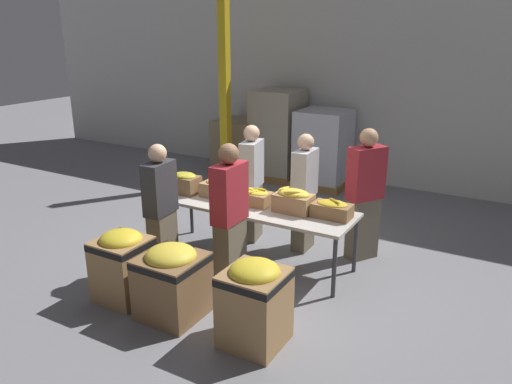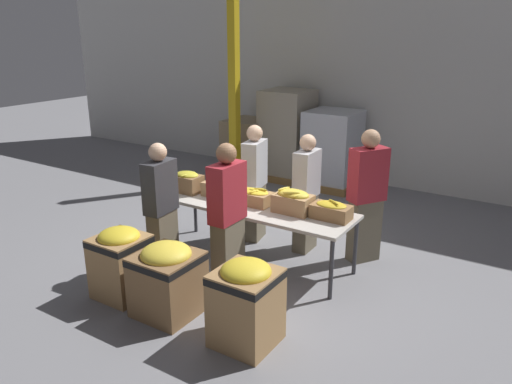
{
  "view_description": "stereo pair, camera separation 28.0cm",
  "coord_description": "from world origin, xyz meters",
  "px_view_note": "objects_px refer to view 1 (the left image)",
  "views": [
    {
      "loc": [
        2.96,
        -5.12,
        2.92
      ],
      "look_at": [
        0.09,
        -0.08,
        0.98
      ],
      "focal_mm": 35.0,
      "sensor_mm": 36.0,
      "label": 1
    },
    {
      "loc": [
        3.2,
        -4.97,
        2.92
      ],
      "look_at": [
        0.09,
        -0.08,
        0.98
      ],
      "focal_mm": 35.0,
      "sensor_mm": 36.0,
      "label": 2
    }
  ],
  "objects_px": {
    "pallet_stack_2": "(323,149)",
    "banana_box_4": "(332,209)",
    "donation_bin_1": "(172,279)",
    "donation_bin_2": "(255,301)",
    "volunteer_1": "(161,210)",
    "pallet_stack_1": "(239,147)",
    "pallet_stack_0": "(277,135)",
    "volunteer_0": "(304,193)",
    "banana_box_1": "(220,188)",
    "volunteer_4": "(252,184)",
    "volunteer_2": "(365,196)",
    "banana_box_0": "(185,182)",
    "volunteer_3": "(230,218)",
    "banana_box_3": "(293,200)",
    "sorting_table": "(253,209)",
    "donation_bin_0": "(123,263)",
    "banana_box_2": "(253,196)",
    "support_pillar": "(225,79)"
  },
  "relations": [
    {
      "from": "pallet_stack_0",
      "to": "pallet_stack_2",
      "type": "distance_m",
      "value": 1.01
    },
    {
      "from": "sorting_table",
      "to": "volunteer_1",
      "type": "relative_size",
      "value": 1.61
    },
    {
      "from": "banana_box_4",
      "to": "pallet_stack_1",
      "type": "bearing_deg",
      "value": 134.95
    },
    {
      "from": "banana_box_0",
      "to": "volunteer_2",
      "type": "height_order",
      "value": "volunteer_2"
    },
    {
      "from": "sorting_table",
      "to": "banana_box_4",
      "type": "bearing_deg",
      "value": 5.06
    },
    {
      "from": "support_pillar",
      "to": "pallet_stack_2",
      "type": "height_order",
      "value": "support_pillar"
    },
    {
      "from": "sorting_table",
      "to": "banana_box_1",
      "type": "bearing_deg",
      "value": 172.45
    },
    {
      "from": "banana_box_2",
      "to": "volunteer_1",
      "type": "distance_m",
      "value": 1.16
    },
    {
      "from": "donation_bin_1",
      "to": "volunteer_0",
      "type": "bearing_deg",
      "value": 77.52
    },
    {
      "from": "banana_box_0",
      "to": "donation_bin_1",
      "type": "xyz_separation_m",
      "value": [
        0.95,
        -1.5,
        -0.5
      ]
    },
    {
      "from": "sorting_table",
      "to": "volunteer_1",
      "type": "bearing_deg",
      "value": -135.85
    },
    {
      "from": "volunteer_2",
      "to": "volunteer_4",
      "type": "relative_size",
      "value": 1.05
    },
    {
      "from": "volunteer_2",
      "to": "donation_bin_1",
      "type": "relative_size",
      "value": 2.18
    },
    {
      "from": "donation_bin_1",
      "to": "banana_box_0",
      "type": "bearing_deg",
      "value": 122.53
    },
    {
      "from": "pallet_stack_0",
      "to": "banana_box_0",
      "type": "bearing_deg",
      "value": -83.07
    },
    {
      "from": "sorting_table",
      "to": "donation_bin_1",
      "type": "bearing_deg",
      "value": -93.25
    },
    {
      "from": "volunteer_2",
      "to": "donation_bin_2",
      "type": "distance_m",
      "value": 2.38
    },
    {
      "from": "volunteer_1",
      "to": "pallet_stack_1",
      "type": "xyz_separation_m",
      "value": [
        -1.48,
        4.22,
        -0.26
      ]
    },
    {
      "from": "sorting_table",
      "to": "donation_bin_2",
      "type": "distance_m",
      "value": 1.8
    },
    {
      "from": "banana_box_3",
      "to": "volunteer_4",
      "type": "bearing_deg",
      "value": 147.46
    },
    {
      "from": "banana_box_1",
      "to": "volunteer_1",
      "type": "xyz_separation_m",
      "value": [
        -0.27,
        -0.87,
        -0.09
      ]
    },
    {
      "from": "banana_box_0",
      "to": "volunteer_0",
      "type": "distance_m",
      "value": 1.61
    },
    {
      "from": "volunteer_1",
      "to": "pallet_stack_2",
      "type": "bearing_deg",
      "value": -9.32
    },
    {
      "from": "banana_box_1",
      "to": "volunteer_4",
      "type": "height_order",
      "value": "volunteer_4"
    },
    {
      "from": "banana_box_0",
      "to": "volunteer_3",
      "type": "bearing_deg",
      "value": -30.11
    },
    {
      "from": "banana_box_4",
      "to": "donation_bin_2",
      "type": "bearing_deg",
      "value": -94.21
    },
    {
      "from": "volunteer_1",
      "to": "pallet_stack_1",
      "type": "height_order",
      "value": "volunteer_1"
    },
    {
      "from": "donation_bin_1",
      "to": "pallet_stack_1",
      "type": "height_order",
      "value": "pallet_stack_1"
    },
    {
      "from": "volunteer_0",
      "to": "volunteer_4",
      "type": "distance_m",
      "value": 0.79
    },
    {
      "from": "volunteer_0",
      "to": "pallet_stack_2",
      "type": "distance_m",
      "value": 2.94
    },
    {
      "from": "pallet_stack_2",
      "to": "banana_box_4",
      "type": "bearing_deg",
      "value": -66.11
    },
    {
      "from": "pallet_stack_2",
      "to": "pallet_stack_0",
      "type": "bearing_deg",
      "value": 177.36
    },
    {
      "from": "pallet_stack_0",
      "to": "pallet_stack_1",
      "type": "height_order",
      "value": "pallet_stack_0"
    },
    {
      "from": "volunteer_3",
      "to": "pallet_stack_0",
      "type": "height_order",
      "value": "pallet_stack_0"
    },
    {
      "from": "banana_box_1",
      "to": "banana_box_4",
      "type": "height_order",
      "value": "banana_box_1"
    },
    {
      "from": "donation_bin_0",
      "to": "donation_bin_1",
      "type": "distance_m",
      "value": 0.69
    },
    {
      "from": "pallet_stack_1",
      "to": "pallet_stack_2",
      "type": "bearing_deg",
      "value": 1.66
    },
    {
      "from": "donation_bin_1",
      "to": "donation_bin_2",
      "type": "height_order",
      "value": "donation_bin_2"
    },
    {
      "from": "banana_box_0",
      "to": "pallet_stack_2",
      "type": "relative_size",
      "value": 0.27
    },
    {
      "from": "volunteer_0",
      "to": "volunteer_1",
      "type": "relative_size",
      "value": 0.99
    },
    {
      "from": "banana_box_3",
      "to": "pallet_stack_2",
      "type": "distance_m",
      "value": 3.59
    },
    {
      "from": "sorting_table",
      "to": "banana_box_0",
      "type": "height_order",
      "value": "banana_box_0"
    },
    {
      "from": "banana_box_3",
      "to": "volunteer_4",
      "type": "height_order",
      "value": "volunteer_4"
    },
    {
      "from": "pallet_stack_0",
      "to": "support_pillar",
      "type": "bearing_deg",
      "value": -129.42
    },
    {
      "from": "banana_box_0",
      "to": "pallet_stack_1",
      "type": "height_order",
      "value": "pallet_stack_1"
    },
    {
      "from": "support_pillar",
      "to": "donation_bin_2",
      "type": "bearing_deg",
      "value": -54.12
    },
    {
      "from": "volunteer_3",
      "to": "volunteer_4",
      "type": "distance_m",
      "value": 1.41
    },
    {
      "from": "donation_bin_0",
      "to": "banana_box_1",
      "type": "bearing_deg",
      "value": 81.9
    },
    {
      "from": "pallet_stack_2",
      "to": "volunteer_2",
      "type": "bearing_deg",
      "value": -58.09
    },
    {
      "from": "volunteer_1",
      "to": "pallet_stack_1",
      "type": "bearing_deg",
      "value": 14.64
    }
  ]
}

